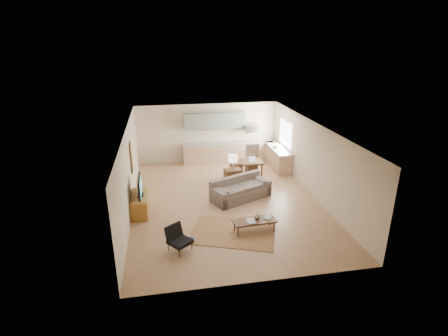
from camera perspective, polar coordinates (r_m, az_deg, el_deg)
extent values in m
plane|color=#9D7351|center=(12.58, 0.25, -5.38)|extent=(9.00, 9.00, 0.00)
plane|color=white|center=(11.66, 0.27, 6.64)|extent=(9.00, 9.00, 0.00)
plane|color=beige|center=(16.30, -2.65, 5.76)|extent=(6.50, 0.00, 6.50)
plane|color=beige|center=(8.09, 6.19, -10.46)|extent=(6.50, 0.00, 6.50)
plane|color=beige|center=(11.93, -15.28, -0.58)|extent=(0.00, 9.00, 9.00)
plane|color=beige|center=(13.01, 14.47, 1.27)|extent=(0.00, 9.00, 9.00)
cube|color=#A5A8AD|center=(16.63, 4.40, 2.79)|extent=(0.62, 0.62, 0.90)
cube|color=#A5A8AD|center=(16.34, 4.49, 6.48)|extent=(0.62, 0.40, 0.35)
cube|color=gray|center=(16.04, -1.53, 7.74)|extent=(2.80, 0.34, 0.70)
cube|color=white|center=(15.60, 10.00, 5.55)|extent=(0.02, 1.40, 1.05)
cube|color=brown|center=(10.67, 1.45, -10.44)|extent=(2.91, 2.46, 0.02)
imported|color=maroon|center=(10.45, 3.75, -8.71)|extent=(0.27, 0.35, 0.03)
imported|color=navy|center=(10.77, 6.65, -7.89)|extent=(0.47, 0.48, 0.02)
imported|color=black|center=(10.60, 5.45, -7.82)|extent=(0.25, 0.25, 0.19)
imported|color=beige|center=(15.51, 8.62, 3.49)|extent=(0.11, 0.11, 0.19)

